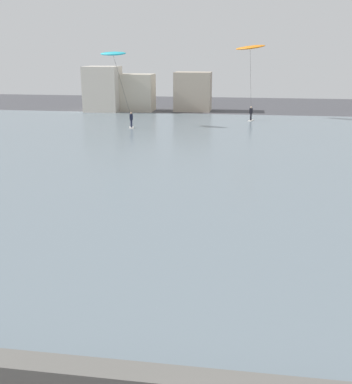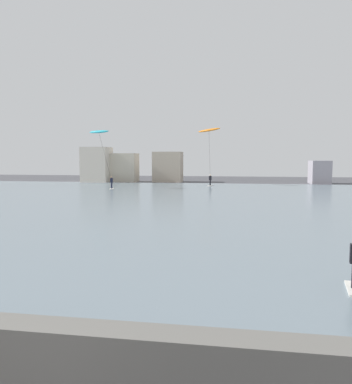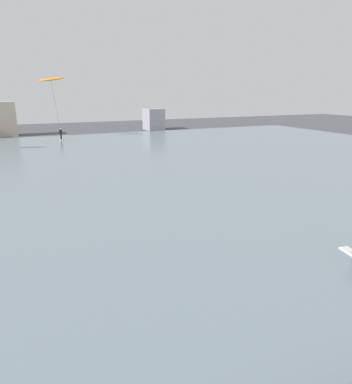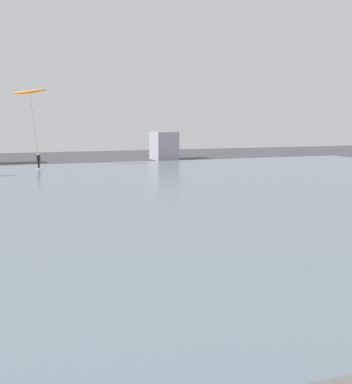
% 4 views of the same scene
% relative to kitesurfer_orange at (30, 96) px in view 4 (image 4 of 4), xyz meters
% --- Properties ---
extents(water_bay, '(84.00, 52.00, 0.10)m').
position_rel_kitesurfer_orange_xyz_m(water_bay, '(0.49, -22.86, -7.69)').
color(water_bay, slate).
rests_on(water_bay, ground).
extents(kitesurfer_orange, '(3.93, 4.60, 8.64)m').
position_rel_kitesurfer_orange_xyz_m(kitesurfer_orange, '(0.00, 0.00, 0.00)').
color(kitesurfer_orange, silver).
rests_on(kitesurfer_orange, water_bay).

